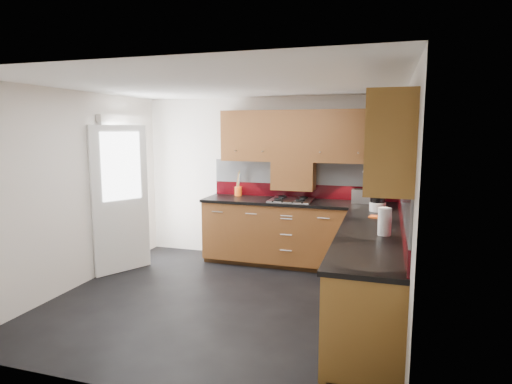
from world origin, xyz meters
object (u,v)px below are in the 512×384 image
(utensil_pot, at_px, (238,190))
(toaster, at_px, (362,196))
(food_processor, at_px, (378,199))
(gas_hob, at_px, (291,200))

(utensil_pot, distance_m, toaster, 1.82)
(food_processor, bearing_deg, utensil_pot, 162.22)
(gas_hob, bearing_deg, utensil_pot, 165.08)
(utensil_pot, bearing_deg, food_processor, -17.78)
(gas_hob, bearing_deg, food_processor, -19.82)
(gas_hob, height_order, toaster, toaster)
(utensil_pot, xyz_separation_m, toaster, (1.82, -0.11, 0.00))
(utensil_pot, height_order, toaster, utensil_pot)
(toaster, bearing_deg, gas_hob, -172.69)
(utensil_pot, relative_size, food_processor, 1.17)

